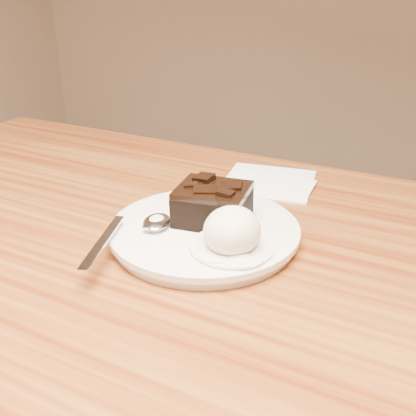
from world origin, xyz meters
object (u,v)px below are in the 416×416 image
at_px(plate, 204,233).
at_px(ice_cream_scoop, 232,231).
at_px(napkin, 268,181).
at_px(spoon, 157,223).
at_px(brownie, 213,207).

distance_m(plate, ice_cream_scoop, 0.07).
bearing_deg(plate, napkin, 89.44).
bearing_deg(ice_cream_scoop, plate, 146.90).
xyz_separation_m(plate, spoon, (-0.05, -0.03, 0.02)).
xyz_separation_m(brownie, napkin, (-0.00, 0.20, -0.04)).
relative_size(plate, brownie, 2.74).
xyz_separation_m(plate, napkin, (0.00, 0.22, -0.01)).
distance_m(brownie, napkin, 0.20).
relative_size(ice_cream_scoop, napkin, 0.50).
bearing_deg(brownie, napkin, 90.31).
height_order(ice_cream_scoop, spoon, ice_cream_scoop).
distance_m(plate, spoon, 0.06).
relative_size(brownie, napkin, 0.62).
relative_size(brownie, ice_cream_scoop, 1.25).
relative_size(brownie, spoon, 0.46).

